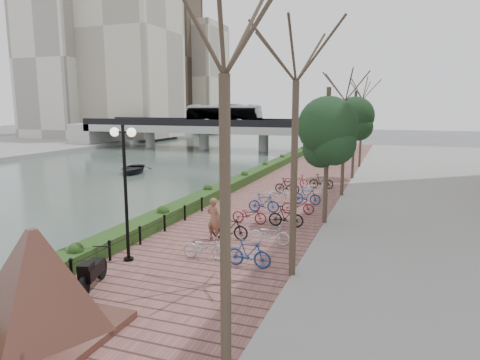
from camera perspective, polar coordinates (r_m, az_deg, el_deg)
The scene contains 14 objects.
ground at distance 17.04m, azimuth -22.75°, elevation -12.00°, with size 220.00×220.00×0.00m, color #59595B.
river_water at distance 45.22m, azimuth -15.44°, elevation 1.66°, with size 30.00×130.00×0.02m, color #475950.
promenade at distance 30.39m, azimuth 6.19°, elevation -1.40°, with size 8.00×75.00×0.50m, color brown.
hedge at distance 33.58m, azimuth 1.59°, elevation 0.67°, with size 1.10×56.00×0.60m, color #1C3E16.
chain_fence at distance 17.37m, azimuth -14.99°, elevation -8.17°, with size 0.10×14.10×0.70m.
granite_monument at distance 11.66m, azimuth -25.52°, elevation -12.36°, with size 4.80×4.80×2.76m.
lamppost at distance 15.74m, azimuth -15.16°, elevation 2.02°, with size 1.02×0.32×4.97m.
motorcycle at distance 14.31m, azimuth -19.01°, elevation -11.35°, with size 0.57×1.83×1.15m, color black, non-canonical shape.
pedestrian at distance 18.20m, azimuth -3.50°, elevation -5.18°, with size 0.67×0.44×1.83m, color brown.
bicycle_parking at distance 22.86m, azimuth 5.42°, elevation -3.24°, with size 2.40×17.32×1.00m.
street_trees at distance 24.47m, azimuth 12.77°, elevation 3.86°, with size 3.20×37.12×6.80m.
bridge at distance 61.98m, azimuth -4.30°, elevation 7.20°, with size 36.00×10.77×6.50m.
boat at distance 40.69m, azimuth -14.08°, elevation 1.49°, with size 3.01×4.22×0.87m, color black.
far_buildings at distance 94.16m, azimuth -14.80°, elevation 15.55°, with size 35.00×38.00×38.00m.
Camera 1 is at (11.02, -11.49, 6.10)m, focal length 32.00 mm.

